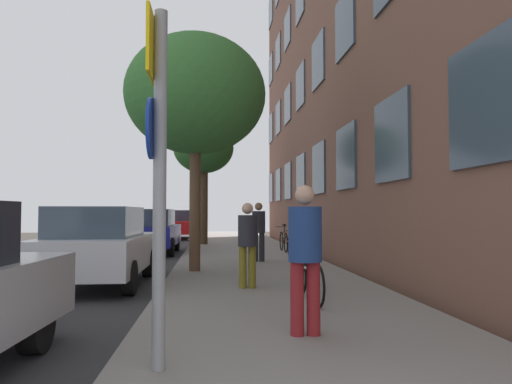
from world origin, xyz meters
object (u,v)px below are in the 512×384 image
(car_3, at_px, (177,224))
(tree_near, at_px, (196,95))
(sign_post, at_px, (157,156))
(tree_far, at_px, (204,150))
(bicycle_1, at_px, (303,267))
(car_2, at_px, (151,231))
(pedestrian_1, at_px, (247,239))
(pedestrian_2, at_px, (259,228))
(traffic_light, at_px, (202,195))
(bicycle_3, at_px, (284,241))
(pedestrian_0, at_px, (305,249))
(bicycle_2, at_px, (293,246))
(car_1, at_px, (99,245))
(bicycle_0, at_px, (309,278))

(car_3, bearing_deg, tree_near, -84.35)
(sign_post, xyz_separation_m, tree_far, (0.10, 16.55, 2.27))
(bicycle_1, relative_size, car_2, 0.42)
(pedestrian_1, distance_m, pedestrian_2, 4.70)
(tree_near, height_order, car_2, tree_near)
(tree_near, bearing_deg, bicycle_1, -49.19)
(sign_post, distance_m, traffic_light, 19.93)
(traffic_light, relative_size, car_3, 0.75)
(bicycle_3, bearing_deg, car_2, 169.01)
(pedestrian_2, bearing_deg, bicycle_1, -84.68)
(pedestrian_1, relative_size, pedestrian_2, 0.94)
(sign_post, xyz_separation_m, pedestrian_0, (1.56, 1.04, -0.93))
(pedestrian_2, height_order, car_3, pedestrian_2)
(sign_post, bearing_deg, tree_near, 89.32)
(bicycle_2, bearing_deg, bicycle_1, -97.69)
(bicycle_1, xyz_separation_m, pedestrian_1, (-1.09, -0.17, 0.54))
(sign_post, relative_size, car_1, 0.82)
(pedestrian_2, height_order, car_1, pedestrian_2)
(car_3, bearing_deg, car_2, -91.38)
(pedestrian_2, bearing_deg, pedestrian_1, -98.18)
(sign_post, height_order, car_3, sign_post)
(pedestrian_0, bearing_deg, car_1, 126.19)
(car_1, bearing_deg, pedestrian_1, -22.53)
(traffic_light, distance_m, bicycle_1, 15.61)
(bicycle_2, relative_size, pedestrian_2, 0.99)
(pedestrian_2, relative_size, car_1, 0.42)
(bicycle_2, distance_m, pedestrian_2, 1.76)
(tree_near, relative_size, bicycle_2, 3.45)
(sign_post, distance_m, tree_near, 7.48)
(sign_post, distance_m, car_2, 13.39)
(traffic_light, bearing_deg, pedestrian_2, -80.22)
(bicycle_1, xyz_separation_m, car_2, (-3.96, 8.62, 0.36))
(bicycle_1, height_order, pedestrian_2, pedestrian_2)
(bicycle_0, height_order, bicycle_2, bicycle_0)
(tree_far, bearing_deg, bicycle_1, -79.85)
(bicycle_2, relative_size, car_3, 0.37)
(tree_near, xyz_separation_m, bicycle_3, (2.95, 5.20, -3.86))
(bicycle_3, xyz_separation_m, car_1, (-4.86, -6.63, 0.34))
(bicycle_2, xyz_separation_m, pedestrian_0, (-1.44, -9.20, 0.63))
(sign_post, distance_m, pedestrian_1, 4.69)
(traffic_light, relative_size, tree_far, 0.62)
(bicycle_1, xyz_separation_m, pedestrian_2, (-0.42, 4.48, 0.60))
(bicycle_3, relative_size, pedestrian_1, 1.06)
(bicycle_1, xyz_separation_m, pedestrian_0, (-0.68, -3.57, 0.62))
(car_1, bearing_deg, car_2, 89.22)
(traffic_light, height_order, pedestrian_2, traffic_light)
(tree_near, height_order, car_1, tree_near)
(bicycle_2, bearing_deg, tree_near, -132.92)
(bicycle_0, distance_m, pedestrian_0, 2.19)
(traffic_light, bearing_deg, bicycle_1, -81.52)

